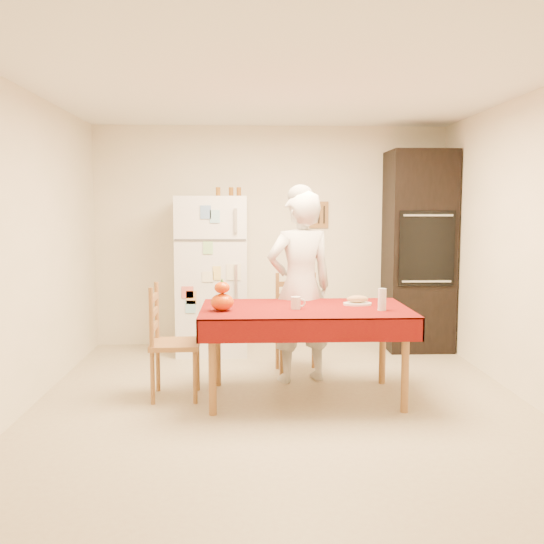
{
  "coord_description": "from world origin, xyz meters",
  "views": [
    {
      "loc": [
        -0.28,
        -4.7,
        1.57
      ],
      "look_at": [
        -0.07,
        0.2,
        1.06
      ],
      "focal_mm": 40.0,
      "sensor_mm": 36.0,
      "label": 1
    }
  ],
  "objects": [
    {
      "name": "oven_cabinet",
      "position": [
        1.63,
        1.93,
        1.1
      ],
      "size": [
        0.7,
        0.62,
        2.2
      ],
      "color": "black",
      "rests_on": "floor"
    },
    {
      "name": "dining_table",
      "position": [
        0.2,
        0.19,
        0.69
      ],
      "size": [
        1.7,
        1.0,
        0.76
      ],
      "color": "brown",
      "rests_on": "floor"
    },
    {
      "name": "bread_loaf",
      "position": [
        0.66,
        0.31,
        0.81
      ],
      "size": [
        0.18,
        0.1,
        0.06
      ],
      "primitive_type": "ellipsoid",
      "color": "#97774A",
      "rests_on": "bread_plate"
    },
    {
      "name": "seated_woman",
      "position": [
        0.2,
        0.71,
        0.86
      ],
      "size": [
        0.72,
        0.58,
        1.73
      ],
      "primitive_type": "imported",
      "rotation": [
        0.0,
        0.0,
        3.44
      ],
      "color": "silver",
      "rests_on": "floor"
    },
    {
      "name": "room_shell",
      "position": [
        0.0,
        0.0,
        1.62
      ],
      "size": [
        4.02,
        4.52,
        2.51
      ],
      "color": "white",
      "rests_on": "ground"
    },
    {
      "name": "pumpkin_lower",
      "position": [
        -0.47,
        0.07,
        0.83
      ],
      "size": [
        0.18,
        0.18,
        0.14
      ],
      "primitive_type": "ellipsoid",
      "color": "#EB5005",
      "rests_on": "dining_table"
    },
    {
      "name": "refrigerator",
      "position": [
        -0.65,
        1.88,
        0.85
      ],
      "size": [
        0.75,
        0.74,
        1.7
      ],
      "color": "white",
      "rests_on": "floor"
    },
    {
      "name": "pumpkin_upper",
      "position": [
        -0.47,
        0.07,
        0.95
      ],
      "size": [
        0.12,
        0.12,
        0.09
      ],
      "primitive_type": "ellipsoid",
      "color": "#C74C04",
      "rests_on": "pumpkin_lower"
    },
    {
      "name": "spice_jar_right",
      "position": [
        -0.36,
        1.93,
        1.75
      ],
      "size": [
        0.05,
        0.05,
        0.1
      ],
      "primitive_type": "cylinder",
      "color": "brown",
      "rests_on": "refrigerator"
    },
    {
      "name": "coffee_mug",
      "position": [
        0.12,
        0.13,
        0.81
      ],
      "size": [
        0.08,
        0.08,
        0.1
      ],
      "primitive_type": "cylinder",
      "color": "silver",
      "rests_on": "dining_table"
    },
    {
      "name": "spice_jar_left",
      "position": [
        -0.58,
        1.93,
        1.75
      ],
      "size": [
        0.05,
        0.05,
        0.1
      ],
      "primitive_type": "cylinder",
      "color": "#92581A",
      "rests_on": "refrigerator"
    },
    {
      "name": "chair_left",
      "position": [
        -0.94,
        0.26,
        0.51
      ],
      "size": [
        0.41,
        0.43,
        0.95
      ],
      "rotation": [
        0.0,
        0.0,
        1.6
      ],
      "color": "brown",
      "rests_on": "floor"
    },
    {
      "name": "wine_glass",
      "position": [
        0.8,
        0.03,
        0.85
      ],
      "size": [
        0.07,
        0.07,
        0.18
      ],
      "primitive_type": "cylinder",
      "color": "silver",
      "rests_on": "dining_table"
    },
    {
      "name": "bread_plate",
      "position": [
        0.66,
        0.31,
        0.77
      ],
      "size": [
        0.24,
        0.24,
        0.02
      ],
      "primitive_type": "cylinder",
      "color": "white",
      "rests_on": "dining_table"
    },
    {
      "name": "spice_jar_mid",
      "position": [
        -0.44,
        1.93,
        1.75
      ],
      "size": [
        0.05,
        0.05,
        0.1
      ],
      "primitive_type": "cylinder",
      "color": "brown",
      "rests_on": "refrigerator"
    },
    {
      "name": "chair_far",
      "position": [
        0.21,
        1.02,
        0.51
      ],
      "size": [
        0.44,
        0.43,
        0.95
      ],
      "rotation": [
        0.0,
        0.0,
        0.06
      ],
      "color": "brown",
      "rests_on": "floor"
    },
    {
      "name": "floor",
      "position": [
        0.0,
        0.0,
        0.0
      ],
      "size": [
        4.5,
        4.5,
        0.0
      ],
      "primitive_type": "plane",
      "color": "tan",
      "rests_on": "ground"
    }
  ]
}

